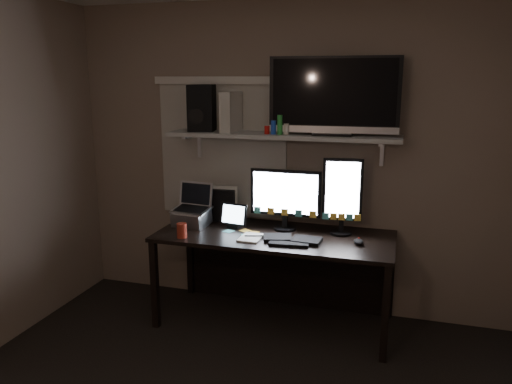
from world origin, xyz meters
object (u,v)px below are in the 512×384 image
at_px(desk, 278,251).
at_px(game_console, 231,112).
at_px(monitor_portrait, 342,196).
at_px(monitor_landscape, 285,199).
at_px(tablet, 234,216).
at_px(speaker, 202,108).
at_px(tv, 334,96).
at_px(keyboard, 292,239).
at_px(mouse, 359,242).
at_px(laptop, 191,206).
at_px(cup, 182,231).

distance_m(desk, game_console, 1.16).
distance_m(desk, monitor_portrait, 0.68).
relative_size(monitor_landscape, tablet, 2.46).
bearing_deg(speaker, tv, -13.51).
height_order(keyboard, tv, tv).
bearing_deg(game_console, tablet, -58.91).
distance_m(monitor_landscape, speaker, 0.99).
height_order(tablet, tv, tv).
xyz_separation_m(mouse, tablet, (-0.99, 0.13, 0.08)).
height_order(desk, mouse, mouse).
height_order(monitor_portrait, game_console, game_console).
height_order(desk, monitor_portrait, monitor_portrait).
height_order(mouse, tv, tv).
bearing_deg(monitor_landscape, monitor_portrait, 2.14).
bearing_deg(laptop, game_console, 38.22).
bearing_deg(mouse, keyboard, 167.65).
distance_m(keyboard, laptop, 0.89).
height_order(desk, laptop, laptop).
height_order(tablet, cup, tablet).
bearing_deg(mouse, monitor_landscape, 141.68).
height_order(mouse, tablet, tablet).
distance_m(monitor_landscape, tv, 0.86).
height_order(monitor_landscape, cup, monitor_landscape).
xyz_separation_m(monitor_landscape, laptop, (-0.75, -0.11, -0.08)).
relative_size(cup, speaker, 0.30).
relative_size(mouse, laptop, 0.31).
height_order(monitor_landscape, laptop, monitor_landscape).
bearing_deg(desk, speaker, 171.49).
xyz_separation_m(tv, speaker, (-1.06, 0.03, -0.10)).
height_order(cup, tv, tv).
xyz_separation_m(monitor_landscape, monitor_portrait, (0.44, 0.01, 0.05)).
distance_m(laptop, tv, 1.40).
relative_size(monitor_landscape, laptop, 1.67).
bearing_deg(speaker, monitor_portrait, -15.50).
bearing_deg(monitor_portrait, keyboard, -145.73).
xyz_separation_m(tablet, cup, (-0.29, -0.35, -0.04)).
height_order(mouse, speaker, speaker).
bearing_deg(monitor_landscape, mouse, -17.78).
height_order(mouse, game_console, game_console).
distance_m(cup, tv, 1.50).
distance_m(mouse, laptop, 1.35).
relative_size(monitor_portrait, cup, 5.43).
bearing_deg(mouse, game_console, 146.30).
xyz_separation_m(tablet, laptop, (-0.35, -0.05, 0.07)).
xyz_separation_m(cup, game_console, (0.23, 0.48, 0.85)).
bearing_deg(keyboard, monitor_landscape, 107.32).
relative_size(monitor_portrait, game_console, 1.91).
xyz_separation_m(keyboard, laptop, (-0.86, 0.15, 0.15)).
bearing_deg(laptop, tablet, 14.61).
distance_m(desk, tablet, 0.45).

